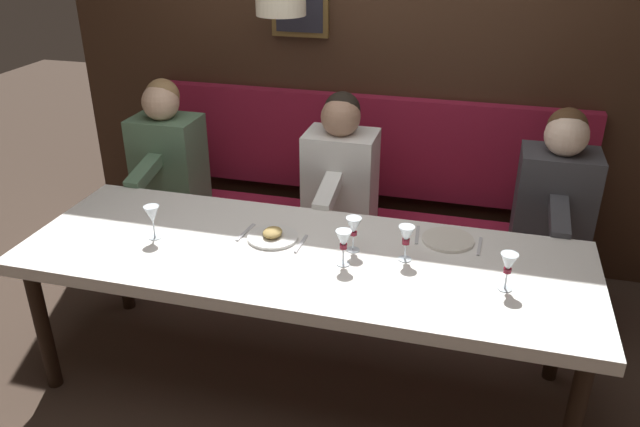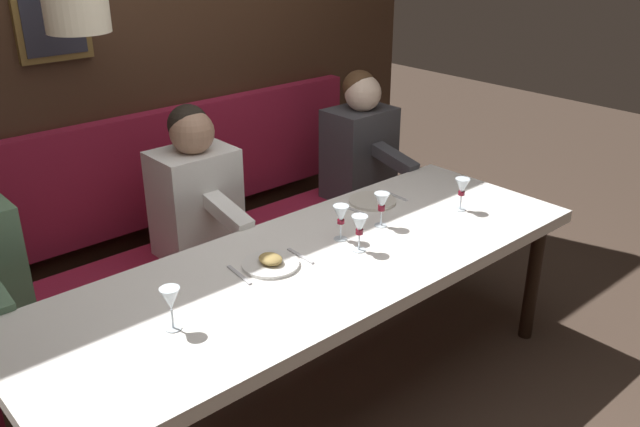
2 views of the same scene
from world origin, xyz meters
TOP-DOWN VIEW (x-y plane):
  - ground_plane at (0.00, 0.00)m, footprint 12.00×12.00m
  - dining_table at (0.00, 0.00)m, footprint 0.90×2.58m
  - banquette_bench at (0.89, 0.00)m, footprint 0.52×2.78m
  - back_wall_panel at (1.46, 0.01)m, footprint 0.59×3.98m
  - diner_nearest at (0.88, -1.14)m, footprint 0.60×0.40m
  - diner_near at (0.88, 0.04)m, footprint 0.60×0.40m
  - place_setting_0 at (0.09, 0.17)m, footprint 0.24×0.32m
  - place_setting_1 at (0.28, -0.63)m, footprint 0.24×0.32m
  - wine_glass_0 at (-0.07, -0.88)m, footprint 0.07×0.07m
  - wine_glass_1 at (0.06, -0.46)m, footprint 0.07×0.07m
  - wine_glass_2 at (-0.05, 0.71)m, footprint 0.07×0.07m
  - wine_glass_3 at (-0.05, -0.20)m, footprint 0.07×0.07m
  - wine_glass_4 at (0.08, -0.22)m, footprint 0.07×0.07m

SIDE VIEW (x-z plane):
  - ground_plane at x=0.00m, z-range 0.00..0.00m
  - banquette_bench at x=0.89m, z-range 0.00..0.45m
  - dining_table at x=0.00m, z-range 0.31..1.05m
  - place_setting_1 at x=0.28m, z-range 0.74..0.75m
  - place_setting_0 at x=0.09m, z-range 0.73..0.78m
  - diner_nearest at x=0.88m, z-range 0.42..1.21m
  - diner_near at x=0.88m, z-range 0.42..1.21m
  - wine_glass_1 at x=0.06m, z-range 0.77..0.94m
  - wine_glass_3 at x=-0.05m, z-range 0.77..0.94m
  - wine_glass_0 at x=-0.07m, z-range 0.77..0.94m
  - wine_glass_4 at x=0.08m, z-range 0.77..0.94m
  - wine_glass_2 at x=-0.05m, z-range 0.77..0.94m
  - back_wall_panel at x=1.46m, z-range -0.09..2.81m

